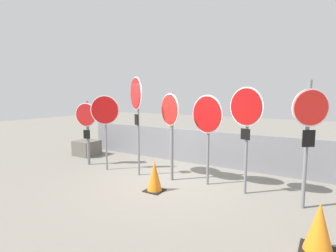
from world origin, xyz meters
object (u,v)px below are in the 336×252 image
Objects in this scene: stop_sign_0 at (87,123)px; stop_sign_5 at (246,115)px; stop_sign_1 at (105,114)px; traffic_cone_0 at (155,176)px; traffic_cone_1 at (319,228)px; stop_sign_2 at (136,101)px; stop_sign_3 at (170,118)px; storage_crate at (87,148)px; stop_sign_4 at (207,119)px; stop_sign_6 at (309,123)px.

stop_sign_0 is 0.85× the size of stop_sign_5.
stop_sign_1 reaches higher than traffic_cone_0.
traffic_cone_1 is at bearing -26.65° from stop_sign_5.
stop_sign_1 is 1.17m from stop_sign_2.
stop_sign_3 reaches higher than traffic_cone_0.
stop_sign_2 is at bearing -17.00° from storage_crate.
stop_sign_2 is 1.13× the size of stop_sign_5.
traffic_cone_0 is (0.09, -0.85, -1.26)m from stop_sign_3.
stop_sign_2 is at bearing -156.01° from stop_sign_5.
stop_sign_1 is at bearing -156.24° from stop_sign_4.
stop_sign_1 is at bearing 145.98° from stop_sign_6.
storage_crate is (-1.08, 0.90, -1.08)m from stop_sign_0.
stop_sign_6 is 3.49× the size of traffic_cone_0.
stop_sign_4 is at bearing 137.95° from stop_sign_6.
stop_sign_2 is at bearing -154.59° from stop_sign_4.
stop_sign_6 is at bearing 101.01° from traffic_cone_1.
traffic_cone_0 is at bearing -45.13° from stop_sign_1.
traffic_cone_0 is (-0.85, -1.01, -1.28)m from stop_sign_4.
stop_sign_4 reaches higher than traffic_cone_0.
stop_sign_3 is at bearing 143.08° from stop_sign_6.
stop_sign_0 is at bearing 144.80° from stop_sign_6.
stop_sign_5 is at bearing -13.06° from stop_sign_0.
stop_sign_4 is (1.93, 0.28, -0.42)m from stop_sign_2.
stop_sign_1 is 5.20m from stop_sign_6.
traffic_cone_0 is (3.09, -0.77, -1.00)m from stop_sign_0.
traffic_cone_1 is (2.46, -1.75, -1.27)m from stop_sign_4.
stop_sign_1 is 2.63m from traffic_cone_0.
stop_sign_0 is 0.89× the size of stop_sign_3.
stop_sign_3 is at bearing -152.97° from stop_sign_4.
stop_sign_0 is 3.34m from traffic_cone_0.
stop_sign_3 reaches higher than stop_sign_1.
traffic_cone_1 is 7.86m from storage_crate.
traffic_cone_1 is at bearing -18.27° from stop_sign_4.
traffic_cone_1 is (6.40, -1.51, -0.99)m from stop_sign_0.
stop_sign_0 is at bearing 144.63° from stop_sign_1.
stop_sign_0 is 3.02m from stop_sign_3.
stop_sign_0 is at bearing 166.00° from traffic_cone_0.
stop_sign_3 is 3.11m from stop_sign_6.
stop_sign_4 is 0.89× the size of stop_sign_6.
traffic_cone_1 is (4.39, -1.47, -1.69)m from stop_sign_2.
traffic_cone_0 is at bearing -112.89° from stop_sign_4.
stop_sign_1 is 2.83× the size of storage_crate.
storage_crate is at bearing -163.53° from stop_sign_2.
stop_sign_6 is (5.20, 0.08, 0.02)m from stop_sign_1.
stop_sign_4 is 3.03× the size of traffic_cone_1.
stop_sign_0 is 1.77m from storage_crate.
stop_sign_4 reaches higher than storage_crate.
stop_sign_4 is 0.97m from stop_sign_5.
stop_sign_5 is at bearing 137.69° from stop_sign_6.
stop_sign_1 is at bearing -146.78° from stop_sign_3.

